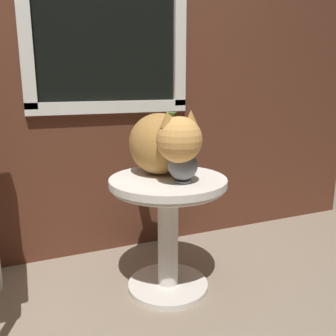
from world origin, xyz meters
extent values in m
plane|color=gray|center=(0.00, 0.00, 0.00)|extent=(6.00, 6.00, 0.00)
cube|color=#562D1E|center=(0.00, 0.83, 1.30)|extent=(4.00, 0.04, 2.60)
cube|color=silver|center=(0.13, 0.79, 0.90)|extent=(0.95, 0.03, 0.07)
cube|color=silver|center=(-0.30, 0.79, 1.43)|extent=(0.07, 0.03, 1.06)
cube|color=silver|center=(0.57, 0.79, 1.43)|extent=(0.07, 0.03, 1.06)
cube|color=black|center=(0.13, 0.80, 1.43)|extent=(0.86, 0.01, 1.04)
cylinder|color=silver|center=(0.27, 0.25, 0.01)|extent=(0.41, 0.41, 0.03)
cylinder|color=silver|center=(0.27, 0.25, 0.29)|extent=(0.10, 0.10, 0.53)
cylinder|color=silver|center=(0.27, 0.25, 0.57)|extent=(0.57, 0.57, 0.03)
torus|color=silver|center=(0.27, 0.25, 0.55)|extent=(0.55, 0.55, 0.02)
ellipsoid|color=#AD7A3D|center=(0.27, 0.35, 0.74)|extent=(0.31, 0.34, 0.30)
sphere|color=#E2A356|center=(0.27, 0.12, 0.80)|extent=(0.21, 0.21, 0.21)
cone|color=#AD7A3D|center=(0.22, 0.12, 0.89)|extent=(0.07, 0.07, 0.07)
cone|color=#AD7A3D|center=(0.33, 0.12, 0.89)|extent=(0.07, 0.07, 0.07)
cylinder|color=#AD7A3D|center=(0.26, 0.57, 0.65)|extent=(0.07, 0.30, 0.07)
cylinder|color=slate|center=(0.30, 0.15, 0.60)|extent=(0.08, 0.08, 0.01)
ellipsoid|color=slate|center=(0.30, 0.15, 0.67)|extent=(0.14, 0.14, 0.14)
cylinder|color=slate|center=(0.30, 0.15, 0.75)|extent=(0.08, 0.08, 0.05)
torus|color=slate|center=(0.30, 0.15, 0.77)|extent=(0.10, 0.10, 0.02)
cylinder|color=#47893D|center=(0.29, 0.16, 0.81)|extent=(0.03, 0.02, 0.08)
cone|color=#47893D|center=(0.28, 0.16, 0.85)|extent=(0.04, 0.04, 0.02)
cylinder|color=#47893D|center=(0.31, 0.14, 0.82)|extent=(0.02, 0.03, 0.11)
cone|color=#47893D|center=(0.32, 0.13, 0.88)|extent=(0.04, 0.04, 0.02)
cylinder|color=#47893D|center=(0.28, 0.17, 0.84)|extent=(0.05, 0.04, 0.14)
cone|color=#47893D|center=(0.26, 0.18, 0.90)|extent=(0.04, 0.04, 0.02)
camera|label=1|loc=(-0.38, -1.32, 1.05)|focal=38.90mm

